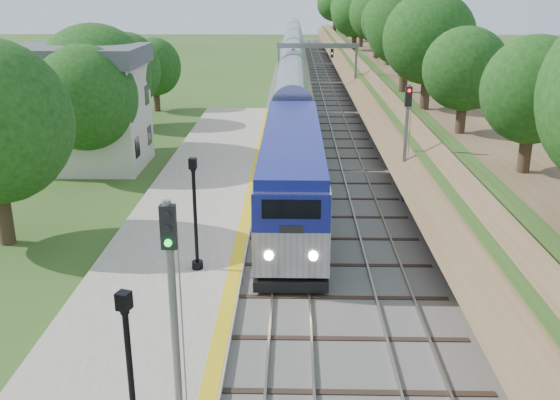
{
  "coord_description": "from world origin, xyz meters",
  "views": [
    {
      "loc": [
        0.05,
        -10.7,
        11.48
      ],
      "look_at": [
        -0.5,
        14.88,
        2.8
      ],
      "focal_mm": 40.0,
      "sensor_mm": 36.0,
      "label": 1
    }
  ],
  "objects_px": {
    "signal_gantry": "(317,57)",
    "lamppost_far": "(195,221)",
    "station_building": "(81,107)",
    "signal_farside": "(406,132)",
    "lamppost_mid": "(132,391)",
    "signal_platform": "(173,295)",
    "train": "(293,64)"
  },
  "relations": [
    {
      "from": "signal_gantry",
      "to": "lamppost_far",
      "type": "distance_m",
      "value": 42.51
    },
    {
      "from": "station_building",
      "to": "signal_farside",
      "type": "height_order",
      "value": "station_building"
    },
    {
      "from": "station_building",
      "to": "lamppost_mid",
      "type": "distance_m",
      "value": 30.13
    },
    {
      "from": "signal_farside",
      "to": "lamppost_far",
      "type": "bearing_deg",
      "value": -136.22
    },
    {
      "from": "signal_gantry",
      "to": "signal_platform",
      "type": "height_order",
      "value": "signal_platform"
    },
    {
      "from": "signal_gantry",
      "to": "signal_platform",
      "type": "distance_m",
      "value": 52.22
    },
    {
      "from": "lamppost_mid",
      "to": "signal_platform",
      "type": "bearing_deg",
      "value": 58.21
    },
    {
      "from": "signal_gantry",
      "to": "lamppost_far",
      "type": "bearing_deg",
      "value": -98.65
    },
    {
      "from": "lamppost_far",
      "to": "signal_platform",
      "type": "height_order",
      "value": "signal_platform"
    },
    {
      "from": "lamppost_far",
      "to": "signal_farside",
      "type": "distance_m",
      "value": 14.1
    },
    {
      "from": "signal_gantry",
      "to": "lamppost_mid",
      "type": "xyz_separation_m",
      "value": [
        -6.19,
        -53.27,
        -2.35
      ]
    },
    {
      "from": "train",
      "to": "signal_farside",
      "type": "xyz_separation_m",
      "value": [
        6.2,
        -47.89,
        1.84
      ]
    },
    {
      "from": "lamppost_mid",
      "to": "signal_platform",
      "type": "xyz_separation_m",
      "value": [
        0.82,
        1.33,
        1.84
      ]
    },
    {
      "from": "signal_gantry",
      "to": "signal_farside",
      "type": "xyz_separation_m",
      "value": [
        3.73,
        -32.27,
        -0.7
      ]
    },
    {
      "from": "train",
      "to": "signal_gantry",
      "type": "bearing_deg",
      "value": -81.01
    },
    {
      "from": "signal_platform",
      "to": "signal_farside",
      "type": "height_order",
      "value": "signal_platform"
    },
    {
      "from": "station_building",
      "to": "signal_farside",
      "type": "distance_m",
      "value": 21.47
    },
    {
      "from": "lamppost_mid",
      "to": "station_building",
      "type": "bearing_deg",
      "value": 109.96
    },
    {
      "from": "station_building",
      "to": "train",
      "type": "bearing_deg",
      "value": 70.98
    },
    {
      "from": "signal_platform",
      "to": "signal_farside",
      "type": "bearing_deg",
      "value": 65.18
    },
    {
      "from": "station_building",
      "to": "signal_gantry",
      "type": "xyz_separation_m",
      "value": [
        16.47,
        24.99,
        0.73
      ]
    },
    {
      "from": "signal_gantry",
      "to": "lamppost_far",
      "type": "relative_size",
      "value": 1.76
    },
    {
      "from": "station_building",
      "to": "train",
      "type": "distance_m",
      "value": 43.0
    },
    {
      "from": "lamppost_far",
      "to": "signal_platform",
      "type": "xyz_separation_m",
      "value": [
        1.02,
        -9.98,
        1.81
      ]
    },
    {
      "from": "station_building",
      "to": "lamppost_far",
      "type": "height_order",
      "value": "station_building"
    },
    {
      "from": "lamppost_far",
      "to": "lamppost_mid",
      "type": "bearing_deg",
      "value": -89.02
    },
    {
      "from": "station_building",
      "to": "signal_farside",
      "type": "bearing_deg",
      "value": -19.82
    },
    {
      "from": "train",
      "to": "lamppost_far",
      "type": "relative_size",
      "value": 25.4
    },
    {
      "from": "signal_gantry",
      "to": "train",
      "type": "xyz_separation_m",
      "value": [
        -2.47,
        15.62,
        -2.54
      ]
    },
    {
      "from": "train",
      "to": "signal_farside",
      "type": "bearing_deg",
      "value": -82.62
    },
    {
      "from": "lamppost_far",
      "to": "signal_farside",
      "type": "relative_size",
      "value": 0.73
    },
    {
      "from": "signal_gantry",
      "to": "lamppost_far",
      "type": "xyz_separation_m",
      "value": [
        -6.39,
        -41.96,
        -2.31
      ]
    }
  ]
}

